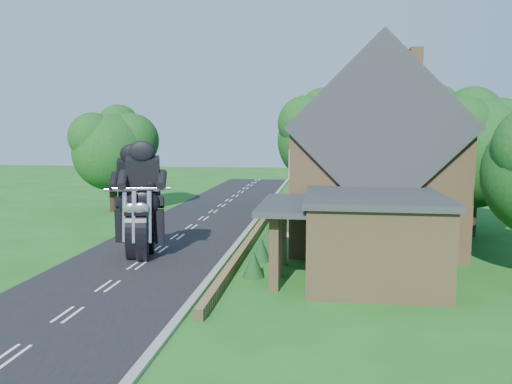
# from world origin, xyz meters

# --- Properties ---
(ground) EXTENTS (120.00, 120.00, 0.00)m
(ground) POSITION_xyz_m (0.00, 0.00, 0.00)
(ground) COLOR #195818
(ground) RESTS_ON ground
(road) EXTENTS (7.00, 80.00, 0.02)m
(road) POSITION_xyz_m (0.00, 0.00, 0.01)
(road) COLOR black
(road) RESTS_ON ground
(kerb) EXTENTS (0.30, 80.00, 0.12)m
(kerb) POSITION_xyz_m (3.65, 0.00, 0.06)
(kerb) COLOR gray
(kerb) RESTS_ON ground
(garden_wall) EXTENTS (0.30, 22.00, 0.40)m
(garden_wall) POSITION_xyz_m (4.30, 5.00, 0.20)
(garden_wall) COLOR olive
(garden_wall) RESTS_ON ground
(house) EXTENTS (9.54, 8.64, 10.24)m
(house) POSITION_xyz_m (10.49, 6.00, 4.34)
(house) COLOR olive
(house) RESTS_ON ground
(annex) EXTENTS (7.05, 5.94, 3.44)m
(annex) POSITION_xyz_m (9.87, -0.80, 1.77)
(annex) COLOR olive
(annex) RESTS_ON ground
(tree_house_right) EXTENTS (6.51, 6.00, 8.40)m
(tree_house_right) POSITION_xyz_m (16.65, 8.62, 5.19)
(tree_house_right) COLOR black
(tree_house_right) RESTS_ON ground
(tree_behind_house) EXTENTS (7.81, 7.20, 10.08)m
(tree_behind_house) POSITION_xyz_m (14.18, 16.14, 6.23)
(tree_behind_house) COLOR black
(tree_behind_house) RESTS_ON ground
(tree_behind_left) EXTENTS (6.94, 6.40, 9.16)m
(tree_behind_left) POSITION_xyz_m (8.16, 17.13, 5.73)
(tree_behind_left) COLOR black
(tree_behind_left) RESTS_ON ground
(tree_far_road) EXTENTS (6.08, 5.60, 7.84)m
(tree_far_road) POSITION_xyz_m (-6.86, 14.11, 4.84)
(tree_far_road) COLOR black
(tree_far_road) RESTS_ON ground
(shrub_a) EXTENTS (0.90, 0.90, 1.10)m
(shrub_a) POSITION_xyz_m (5.30, -1.00, 0.55)
(shrub_a) COLOR #103516
(shrub_a) RESTS_ON ground
(shrub_b) EXTENTS (0.90, 0.90, 1.10)m
(shrub_b) POSITION_xyz_m (5.30, 1.50, 0.55)
(shrub_b) COLOR #103516
(shrub_b) RESTS_ON ground
(shrub_c) EXTENTS (0.90, 0.90, 1.10)m
(shrub_c) POSITION_xyz_m (5.30, 4.00, 0.55)
(shrub_c) COLOR #103516
(shrub_c) RESTS_ON ground
(shrub_d) EXTENTS (0.90, 0.90, 1.10)m
(shrub_d) POSITION_xyz_m (5.30, 9.00, 0.55)
(shrub_d) COLOR #103516
(shrub_d) RESTS_ON ground
(shrub_e) EXTENTS (0.90, 0.90, 1.10)m
(shrub_e) POSITION_xyz_m (5.30, 11.50, 0.55)
(shrub_e) COLOR #103516
(shrub_e) RESTS_ON ground
(shrub_f) EXTENTS (0.90, 0.90, 1.10)m
(shrub_f) POSITION_xyz_m (5.30, 14.00, 0.55)
(shrub_f) COLOR #103516
(shrub_f) RESTS_ON ground
(motorcycle_lead) EXTENTS (0.67, 1.74, 1.58)m
(motorcycle_lead) POSITION_xyz_m (-0.66, 1.56, 0.79)
(motorcycle_lead) COLOR black
(motorcycle_lead) RESTS_ON ground
(motorcycle_follow) EXTENTS (0.76, 1.80, 1.63)m
(motorcycle_follow) POSITION_xyz_m (-0.13, 1.33, 0.81)
(motorcycle_follow) COLOR black
(motorcycle_follow) RESTS_ON ground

